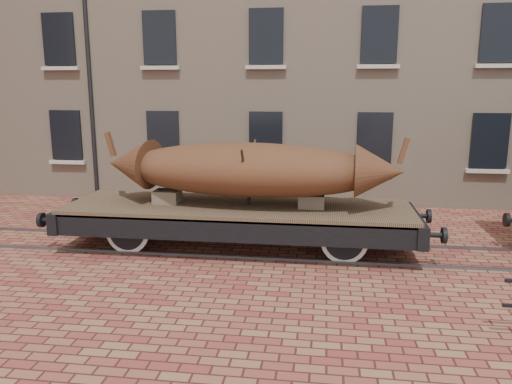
# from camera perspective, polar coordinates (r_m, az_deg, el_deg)

# --- Properties ---
(ground) EXTENTS (90.00, 90.00, 0.00)m
(ground) POSITION_cam_1_polar(r_m,az_deg,el_deg) (11.99, 10.23, -6.88)
(ground) COLOR brown
(warehouse_cream) EXTENTS (40.00, 10.19, 14.00)m
(warehouse_cream) POSITION_cam_1_polar(r_m,az_deg,el_deg) (21.87, 18.29, 19.66)
(warehouse_cream) COLOR #C4AA8D
(warehouse_cream) RESTS_ON ground
(rail_track) EXTENTS (30.00, 1.52, 0.06)m
(rail_track) POSITION_cam_1_polar(r_m,az_deg,el_deg) (11.98, 10.24, -6.75)
(rail_track) COLOR #59595E
(rail_track) RESTS_ON ground
(flatcar_wagon) EXTENTS (9.19, 2.49, 1.39)m
(flatcar_wagon) POSITION_cam_1_polar(r_m,az_deg,el_deg) (11.90, -2.07, -2.49)
(flatcar_wagon) COLOR brown
(flatcar_wagon) RESTS_ON ground
(iron_boat) EXTENTS (7.15, 2.27, 1.69)m
(iron_boat) POSITION_cam_1_polar(r_m,az_deg,el_deg) (11.64, -0.82, 2.62)
(iron_boat) COLOR #5B3218
(iron_boat) RESTS_ON flatcar_wagon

